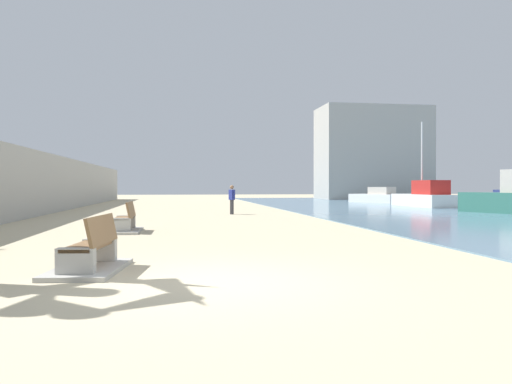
{
  "coord_description": "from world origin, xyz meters",
  "views": [
    {
      "loc": [
        -0.37,
        -7.8,
        1.49
      ],
      "look_at": [
        2.8,
        12.71,
        1.24
      ],
      "focal_mm": 35.32,
      "sensor_mm": 36.0,
      "label": 1
    }
  ],
  "objects_px": {
    "person_walking": "(232,198)",
    "boat_outer": "(377,197)",
    "bench_near": "(90,258)",
    "bench_far": "(124,225)",
    "boat_distant": "(426,197)"
  },
  "relations": [
    {
      "from": "person_walking",
      "to": "boat_outer",
      "type": "bearing_deg",
      "value": 46.69
    },
    {
      "from": "person_walking",
      "to": "boat_outer",
      "type": "xyz_separation_m",
      "value": [
        14.08,
        14.94,
        -0.33
      ]
    },
    {
      "from": "person_walking",
      "to": "bench_far",
      "type": "bearing_deg",
      "value": -115.41
    },
    {
      "from": "bench_near",
      "to": "boat_distant",
      "type": "relative_size",
      "value": 0.37
    },
    {
      "from": "bench_near",
      "to": "bench_far",
      "type": "xyz_separation_m",
      "value": [
        -0.21,
        7.61,
        0.0
      ]
    },
    {
      "from": "boat_outer",
      "to": "person_walking",
      "type": "bearing_deg",
      "value": -133.31
    },
    {
      "from": "boat_distant",
      "to": "bench_far",
      "type": "bearing_deg",
      "value": -139.26
    },
    {
      "from": "person_walking",
      "to": "boat_distant",
      "type": "height_order",
      "value": "boat_distant"
    },
    {
      "from": "bench_far",
      "to": "person_walking",
      "type": "relative_size",
      "value": 1.39
    },
    {
      "from": "bench_near",
      "to": "boat_outer",
      "type": "height_order",
      "value": "boat_outer"
    },
    {
      "from": "bench_far",
      "to": "boat_distant",
      "type": "distance_m",
      "value": 24.83
    },
    {
      "from": "bench_far",
      "to": "boat_distant",
      "type": "height_order",
      "value": "boat_distant"
    },
    {
      "from": "bench_near",
      "to": "bench_far",
      "type": "bearing_deg",
      "value": 91.56
    },
    {
      "from": "bench_near",
      "to": "boat_outer",
      "type": "distance_m",
      "value": 36.89
    },
    {
      "from": "bench_near",
      "to": "boat_outer",
      "type": "relative_size",
      "value": 0.44
    }
  ]
}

